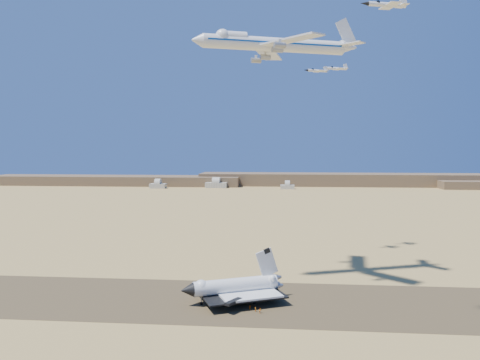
# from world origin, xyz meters

# --- Properties ---
(ground) EXTENTS (1200.00, 1200.00, 0.00)m
(ground) POSITION_xyz_m (0.00, 0.00, 0.00)
(ground) COLOR tan
(ground) RESTS_ON ground
(runway) EXTENTS (600.00, 50.00, 0.06)m
(runway) POSITION_xyz_m (0.00, 0.00, 0.03)
(runway) COLOR brown
(runway) RESTS_ON ground
(ridgeline) EXTENTS (960.00, 90.00, 18.00)m
(ridgeline) POSITION_xyz_m (65.32, 527.31, 7.63)
(ridgeline) COLOR brown
(ridgeline) RESTS_ON ground
(hangars) EXTENTS (200.50, 29.50, 30.00)m
(hangars) POSITION_xyz_m (-64.00, 478.43, 4.83)
(hangars) COLOR #BBB8A5
(hangars) RESTS_ON ground
(shuttle) EXTENTS (39.13, 33.20, 19.05)m
(shuttle) POSITION_xyz_m (15.63, 0.03, 5.12)
(shuttle) COLOR silver
(shuttle) RESTS_ON runway
(carrier_747) EXTENTS (71.11, 52.60, 17.94)m
(carrier_747) POSITION_xyz_m (27.61, 28.60, 99.05)
(carrier_747) COLOR silver
(crew_a) EXTENTS (0.55, 0.70, 1.69)m
(crew_a) POSITION_xyz_m (24.01, -10.72, 0.91)
(crew_a) COLOR orange
(crew_a) RESTS_ON runway
(crew_b) EXTENTS (0.64, 0.96, 1.85)m
(crew_b) POSITION_xyz_m (25.66, -11.76, 0.99)
(crew_b) COLOR orange
(crew_b) RESTS_ON runway
(crew_c) EXTENTS (1.01, 1.05, 1.65)m
(crew_c) POSITION_xyz_m (21.96, -8.88, 0.88)
(crew_c) COLOR orange
(crew_c) RESTS_ON runway
(chase_jet_a) EXTENTS (15.03, 8.71, 3.82)m
(chase_jet_a) POSITION_xyz_m (63.98, -19.00, 99.89)
(chase_jet_a) COLOR silver
(chase_jet_c) EXTENTS (13.27, 7.87, 3.42)m
(chase_jet_c) POSITION_xyz_m (50.46, 80.95, 96.49)
(chase_jet_c) COLOR silver
(chase_jet_d) EXTENTS (14.20, 8.29, 3.62)m
(chase_jet_d) POSITION_xyz_m (61.51, 90.97, 99.10)
(chase_jet_d) COLOR silver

